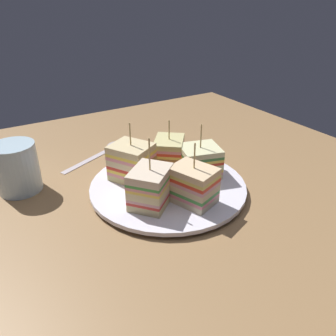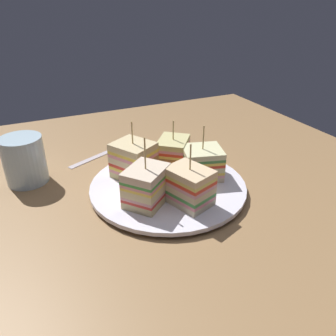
% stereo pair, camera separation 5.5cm
% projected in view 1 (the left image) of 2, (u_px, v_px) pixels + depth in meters
% --- Properties ---
extents(ground_plane, '(0.91, 0.90, 0.02)m').
position_uv_depth(ground_plane, '(168.00, 194.00, 0.57)').
color(ground_plane, '#946E46').
extents(plate, '(0.26, 0.26, 0.01)m').
position_uv_depth(plate, '(168.00, 186.00, 0.57)').
color(plate, white).
rests_on(plate, ground_plane).
extents(sandwich_wedge_0, '(0.09, 0.08, 0.10)m').
position_uv_depth(sandwich_wedge_0, '(132.00, 162.00, 0.57)').
color(sandwich_wedge_0, '#D3C27B').
rests_on(sandwich_wedge_0, plate).
extents(sandwich_wedge_1, '(0.08, 0.08, 0.11)m').
position_uv_depth(sandwich_wedge_1, '(151.00, 187.00, 0.50)').
color(sandwich_wedge_1, '#D7BF84').
rests_on(sandwich_wedge_1, plate).
extents(sandwich_wedge_2, '(0.08, 0.07, 0.10)m').
position_uv_depth(sandwich_wedge_2, '(193.00, 185.00, 0.50)').
color(sandwich_wedge_2, beige).
rests_on(sandwich_wedge_2, plate).
extents(sandwich_wedge_3, '(0.07, 0.08, 0.09)m').
position_uv_depth(sandwich_wedge_3, '(200.00, 161.00, 0.58)').
color(sandwich_wedge_3, beige).
rests_on(sandwich_wedge_3, plate).
extents(sandwich_wedge_4, '(0.08, 0.08, 0.09)m').
position_uv_depth(sandwich_wedge_4, '(169.00, 153.00, 0.61)').
color(sandwich_wedge_4, beige).
rests_on(sandwich_wedge_4, plate).
extents(chip_pile, '(0.06, 0.07, 0.02)m').
position_uv_depth(chip_pile, '(166.00, 172.00, 0.58)').
color(chip_pile, '#E3D17F').
rests_on(chip_pile, plate).
extents(spoon, '(0.09, 0.16, 0.01)m').
position_uv_depth(spoon, '(108.00, 149.00, 0.71)').
color(spoon, silver).
rests_on(spoon, ground_plane).
extents(drinking_glass, '(0.07, 0.07, 0.08)m').
position_uv_depth(drinking_glass, '(17.00, 171.00, 0.55)').
color(drinking_glass, silver).
rests_on(drinking_glass, ground_plane).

